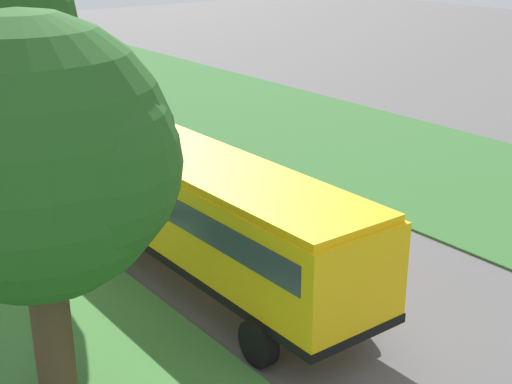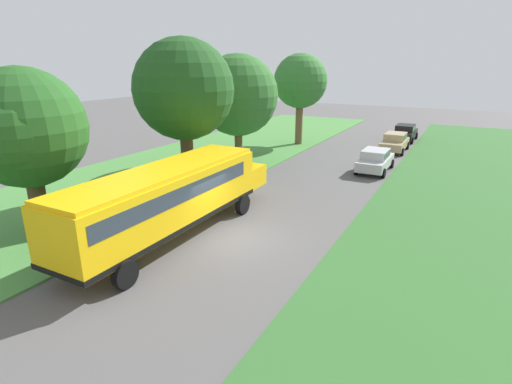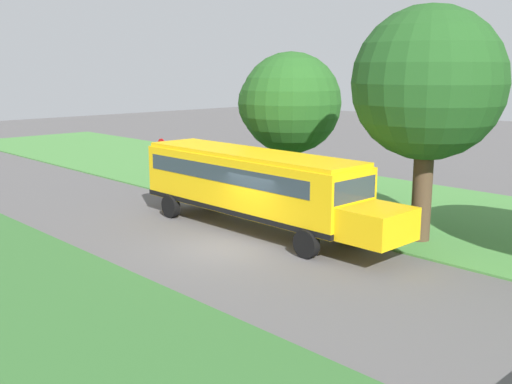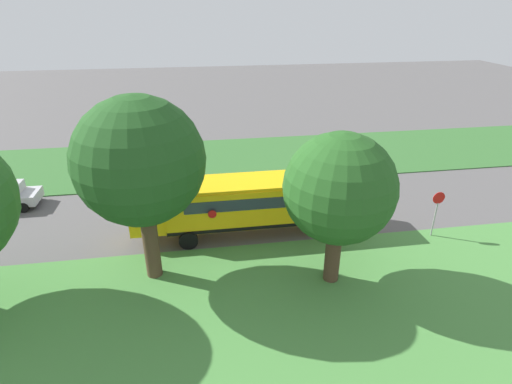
# 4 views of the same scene
# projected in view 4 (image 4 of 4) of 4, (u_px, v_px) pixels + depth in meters

# --- Properties ---
(ground_plane) EXTENTS (120.00, 120.00, 0.00)m
(ground_plane) POSITION_uv_depth(u_px,v_px,m) (234.00, 211.00, 24.89)
(ground_plane) COLOR #565454
(grass_verge) EXTENTS (12.00, 80.00, 0.08)m
(grass_verge) POSITION_uv_depth(u_px,v_px,m) (260.00, 328.00, 15.98)
(grass_verge) COLOR #47843D
(grass_verge) RESTS_ON ground
(grass_far_side) EXTENTS (10.00, 80.00, 0.07)m
(grass_far_side) POSITION_uv_depth(u_px,v_px,m) (223.00, 159.00, 32.88)
(grass_far_side) COLOR #33662D
(grass_far_side) RESTS_ON ground
(school_bus) EXTENTS (2.84, 12.42, 3.16)m
(school_bus) POSITION_uv_depth(u_px,v_px,m) (258.00, 200.00, 22.02)
(school_bus) COLOR yellow
(school_bus) RESTS_ON ground
(car_silver_nearest) EXTENTS (2.02, 4.40, 1.56)m
(car_silver_nearest) POSITION_uv_depth(u_px,v_px,m) (2.00, 195.00, 25.01)
(car_silver_nearest) COLOR #B7B7BC
(car_silver_nearest) RESTS_ON ground
(oak_tree_beside_bus) EXTENTS (4.82, 4.83, 7.18)m
(oak_tree_beside_bus) POSITION_uv_depth(u_px,v_px,m) (343.00, 188.00, 16.90)
(oak_tree_beside_bus) COLOR #4C3826
(oak_tree_beside_bus) RESTS_ON ground
(oak_tree_roadside_mid) EXTENTS (5.52, 5.52, 8.63)m
(oak_tree_roadside_mid) POSITION_uv_depth(u_px,v_px,m) (139.00, 162.00, 16.70)
(oak_tree_roadside_mid) COLOR #4C3826
(oak_tree_roadside_mid) RESTS_ON ground
(stop_sign) EXTENTS (0.08, 0.68, 2.74)m
(stop_sign) POSITION_uv_depth(u_px,v_px,m) (436.00, 209.00, 21.51)
(stop_sign) COLOR gray
(stop_sign) RESTS_ON ground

